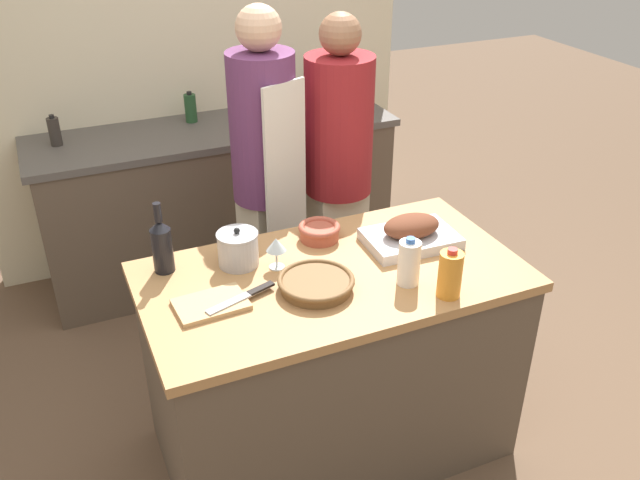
{
  "coord_description": "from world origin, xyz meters",
  "views": [
    {
      "loc": [
        -0.91,
        -1.97,
        2.26
      ],
      "look_at": [
        0.0,
        0.12,
        0.97
      ],
      "focal_mm": 38.0,
      "sensor_mm": 36.0,
      "label": 1
    }
  ],
  "objects_px": {
    "stock_pot": "(238,249)",
    "person_cook_guest": "(338,167)",
    "condiment_bottle_extra": "(191,108)",
    "condiment_bottle_short": "(55,131)",
    "roasting_pan": "(411,233)",
    "wine_glass_left": "(276,246)",
    "knife_chef": "(243,296)",
    "cutting_board": "(211,304)",
    "person_cook_aproned": "(265,171)",
    "wine_bottle_green": "(162,245)",
    "wicker_basket": "(316,283)",
    "mixing_bowl": "(319,231)",
    "milk_jug": "(409,263)",
    "condiment_bottle_tall": "(324,103)",
    "juice_jug": "(450,274)"
  },
  "relations": [
    {
      "from": "juice_jug",
      "to": "condiment_bottle_short",
      "type": "bearing_deg",
      "value": 120.05
    },
    {
      "from": "milk_jug",
      "to": "condiment_bottle_extra",
      "type": "bearing_deg",
      "value": 99.2
    },
    {
      "from": "cutting_board",
      "to": "stock_pot",
      "type": "bearing_deg",
      "value": 52.86
    },
    {
      "from": "milk_jug",
      "to": "condiment_bottle_tall",
      "type": "relative_size",
      "value": 0.93
    },
    {
      "from": "condiment_bottle_short",
      "to": "person_cook_guest",
      "type": "xyz_separation_m",
      "value": [
        1.25,
        -0.88,
        -0.07
      ]
    },
    {
      "from": "juice_jug",
      "to": "wine_glass_left",
      "type": "distance_m",
      "value": 0.65
    },
    {
      "from": "roasting_pan",
      "to": "condiment_bottle_extra",
      "type": "xyz_separation_m",
      "value": [
        -0.47,
        1.69,
        0.07
      ]
    },
    {
      "from": "wine_bottle_green",
      "to": "knife_chef",
      "type": "xyz_separation_m",
      "value": [
        0.21,
        -0.32,
        -0.09
      ]
    },
    {
      "from": "cutting_board",
      "to": "stock_pot",
      "type": "distance_m",
      "value": 0.3
    },
    {
      "from": "condiment_bottle_extra",
      "to": "person_cook_aproned",
      "type": "xyz_separation_m",
      "value": [
        0.12,
        -0.94,
        -0.03
      ]
    },
    {
      "from": "person_cook_aproned",
      "to": "person_cook_guest",
      "type": "bearing_deg",
      "value": -22.27
    },
    {
      "from": "stock_pot",
      "to": "condiment_bottle_extra",
      "type": "relative_size",
      "value": 0.9
    },
    {
      "from": "milk_jug",
      "to": "condiment_bottle_short",
      "type": "relative_size",
      "value": 1.13
    },
    {
      "from": "wine_glass_left",
      "to": "mixing_bowl",
      "type": "bearing_deg",
      "value": 30.03
    },
    {
      "from": "condiment_bottle_extra",
      "to": "person_cook_aproned",
      "type": "bearing_deg",
      "value": -82.91
    },
    {
      "from": "juice_jug",
      "to": "condiment_bottle_tall",
      "type": "distance_m",
      "value": 1.85
    },
    {
      "from": "condiment_bottle_short",
      "to": "person_cook_aproned",
      "type": "distance_m",
      "value": 1.23
    },
    {
      "from": "juice_jug",
      "to": "condiment_bottle_short",
      "type": "distance_m",
      "value": 2.31
    },
    {
      "from": "wine_bottle_green",
      "to": "condiment_bottle_short",
      "type": "xyz_separation_m",
      "value": [
        -0.26,
        1.42,
        -0.0
      ]
    },
    {
      "from": "milk_jug",
      "to": "condiment_bottle_extra",
      "type": "relative_size",
      "value": 1.07
    },
    {
      "from": "knife_chef",
      "to": "cutting_board",
      "type": "bearing_deg",
      "value": 171.94
    },
    {
      "from": "wicker_basket",
      "to": "milk_jug",
      "type": "bearing_deg",
      "value": -16.36
    },
    {
      "from": "roasting_pan",
      "to": "wine_bottle_green",
      "type": "distance_m",
      "value": 0.98
    },
    {
      "from": "stock_pot",
      "to": "mixing_bowl",
      "type": "distance_m",
      "value": 0.37
    },
    {
      "from": "mixing_bowl",
      "to": "wine_glass_left",
      "type": "bearing_deg",
      "value": -149.97
    },
    {
      "from": "stock_pot",
      "to": "person_cook_guest",
      "type": "height_order",
      "value": "person_cook_guest"
    },
    {
      "from": "wine_glass_left",
      "to": "knife_chef",
      "type": "relative_size",
      "value": 0.46
    },
    {
      "from": "mixing_bowl",
      "to": "condiment_bottle_tall",
      "type": "relative_size",
      "value": 0.85
    },
    {
      "from": "stock_pot",
      "to": "juice_jug",
      "type": "height_order",
      "value": "juice_jug"
    },
    {
      "from": "mixing_bowl",
      "to": "condiment_bottle_short",
      "type": "height_order",
      "value": "condiment_bottle_short"
    },
    {
      "from": "wine_glass_left",
      "to": "condiment_bottle_extra",
      "type": "relative_size",
      "value": 0.71
    },
    {
      "from": "wine_bottle_green",
      "to": "person_cook_aproned",
      "type": "height_order",
      "value": "person_cook_aproned"
    },
    {
      "from": "condiment_bottle_extra",
      "to": "juice_jug",
      "type": "bearing_deg",
      "value": -78.89
    },
    {
      "from": "mixing_bowl",
      "to": "condiment_bottle_extra",
      "type": "height_order",
      "value": "condiment_bottle_extra"
    },
    {
      "from": "stock_pot",
      "to": "wine_bottle_green",
      "type": "distance_m",
      "value": 0.28
    },
    {
      "from": "wicker_basket",
      "to": "mixing_bowl",
      "type": "distance_m",
      "value": 0.37
    },
    {
      "from": "person_cook_aproned",
      "to": "cutting_board",
      "type": "bearing_deg",
      "value": -142.42
    },
    {
      "from": "condiment_bottle_extra",
      "to": "wine_bottle_green",
      "type": "bearing_deg",
      "value": -108.07
    },
    {
      "from": "cutting_board",
      "to": "person_cook_guest",
      "type": "distance_m",
      "value": 1.23
    },
    {
      "from": "roasting_pan",
      "to": "condiment_bottle_short",
      "type": "relative_size",
      "value": 2.23
    },
    {
      "from": "stock_pot",
      "to": "condiment_bottle_extra",
      "type": "distance_m",
      "value": 1.58
    },
    {
      "from": "juice_jug",
      "to": "wine_bottle_green",
      "type": "relative_size",
      "value": 0.67
    },
    {
      "from": "milk_jug",
      "to": "person_cook_aproned",
      "type": "bearing_deg",
      "value": 101.17
    },
    {
      "from": "cutting_board",
      "to": "person_cook_guest",
      "type": "relative_size",
      "value": 0.15
    },
    {
      "from": "condiment_bottle_tall",
      "to": "wicker_basket",
      "type": "bearing_deg",
      "value": -114.84
    },
    {
      "from": "mixing_bowl",
      "to": "wicker_basket",
      "type": "bearing_deg",
      "value": -115.44
    },
    {
      "from": "wicker_basket",
      "to": "stock_pot",
      "type": "height_order",
      "value": "stock_pot"
    },
    {
      "from": "condiment_bottle_short",
      "to": "condiment_bottle_tall",
      "type": "bearing_deg",
      "value": -7.04
    },
    {
      "from": "mixing_bowl",
      "to": "person_cook_guest",
      "type": "xyz_separation_m",
      "value": [
        0.35,
        0.56,
        0.0
      ]
    },
    {
      "from": "knife_chef",
      "to": "person_cook_guest",
      "type": "bearing_deg",
      "value": 48.25
    }
  ]
}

